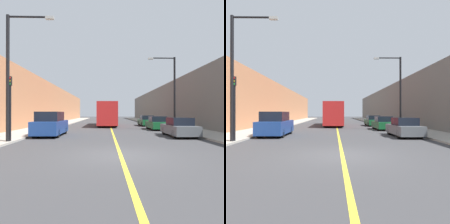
# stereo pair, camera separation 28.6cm
# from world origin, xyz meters

# --- Properties ---
(ground_plane) EXTENTS (200.00, 200.00, 0.00)m
(ground_plane) POSITION_xyz_m (0.00, 0.00, 0.00)
(ground_plane) COLOR #38383A
(sidewalk_left) EXTENTS (3.33, 72.00, 0.12)m
(sidewalk_left) POSITION_xyz_m (-7.78, 30.00, 0.06)
(sidewalk_left) COLOR #9E998E
(sidewalk_left) RESTS_ON ground
(sidewalk_right) EXTENTS (3.33, 72.00, 0.12)m
(sidewalk_right) POSITION_xyz_m (7.78, 30.00, 0.06)
(sidewalk_right) COLOR #9E998E
(sidewalk_right) RESTS_ON ground
(building_row_left) EXTENTS (4.00, 72.00, 6.64)m
(building_row_left) POSITION_xyz_m (-11.44, 30.00, 3.32)
(building_row_left) COLOR #B2724C
(building_row_left) RESTS_ON ground
(building_row_right) EXTENTS (4.00, 72.00, 6.67)m
(building_row_right) POSITION_xyz_m (11.44, 30.00, 3.34)
(building_row_right) COLOR #66605B
(building_row_right) RESTS_ON ground
(road_center_line) EXTENTS (0.16, 72.00, 0.01)m
(road_center_line) POSITION_xyz_m (0.00, 30.00, 0.00)
(road_center_line) COLOR gold
(road_center_line) RESTS_ON ground
(bus) EXTENTS (2.52, 11.06, 3.19)m
(bus) POSITION_xyz_m (-0.44, 21.70, 1.70)
(bus) COLOR #AD1E1E
(bus) RESTS_ON ground
(parked_suv_left) EXTENTS (1.90, 4.69, 1.89)m
(parked_suv_left) POSITION_xyz_m (-4.93, 8.00, 0.88)
(parked_suv_left) COLOR navy
(parked_suv_left) RESTS_ON ground
(car_right_near) EXTENTS (1.75, 4.37, 1.44)m
(car_right_near) POSITION_xyz_m (4.96, 7.28, 0.65)
(car_right_near) COLOR #51565B
(car_right_near) RESTS_ON ground
(car_right_mid) EXTENTS (1.80, 4.31, 1.44)m
(car_right_mid) POSITION_xyz_m (4.92, 14.11, 0.65)
(car_right_mid) COLOR #145128
(car_right_mid) RESTS_ON ground
(car_right_far) EXTENTS (1.77, 4.79, 1.46)m
(car_right_far) POSITION_xyz_m (5.04, 21.07, 0.66)
(car_right_far) COLOR #145128
(car_right_far) RESTS_ON ground
(street_lamp_left) EXTENTS (2.81, 0.24, 7.47)m
(street_lamp_left) POSITION_xyz_m (-6.16, 3.84, 4.42)
(street_lamp_left) COLOR black
(street_lamp_left) RESTS_ON sidewalk_left
(street_lamp_right) EXTENTS (2.81, 0.24, 7.38)m
(street_lamp_right) POSITION_xyz_m (6.16, 12.88, 4.37)
(street_lamp_right) COLOR black
(street_lamp_right) RESTS_ON sidewalk_right
(traffic_light) EXTENTS (0.16, 0.18, 3.85)m
(traffic_light) POSITION_xyz_m (-6.32, 3.95, 2.23)
(traffic_light) COLOR black
(traffic_light) RESTS_ON sidewalk_left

